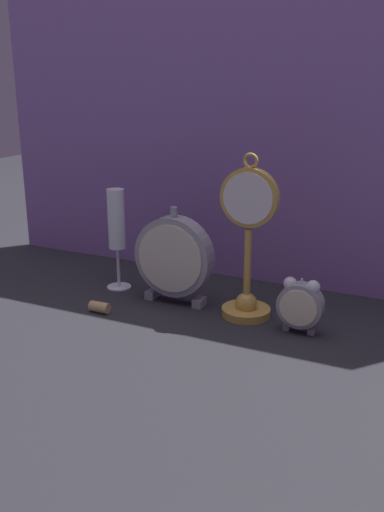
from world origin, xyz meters
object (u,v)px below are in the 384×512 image
Objects in this scene: alarm_clock_twin_bell at (300,303)px; mantel_clock_silver at (174,257)px; wine_cork at (100,307)px; champagne_flute at (117,227)px; pocket_watch_on_stand at (248,251)px.

alarm_clock_twin_bell is 0.28m from mantel_clock_silver.
alarm_clock_twin_bell is at bearing -6.83° from mantel_clock_silver.
mantel_clock_silver reaches higher than wine_cork.
champagne_flute is at bearing 106.78° from wine_cork.
pocket_watch_on_stand is 0.32m from champagne_flute.
mantel_clock_silver reaches higher than alarm_clock_twin_bell.
champagne_flute reaches higher than wine_cork.
wine_cork is (-0.11, -0.11, -0.09)m from mantel_clock_silver.
wine_cork is at bearing -134.84° from mantel_clock_silver.
pocket_watch_on_stand is 7.73× the size of wine_cork.
mantel_clock_silver is at bearing 173.17° from alarm_clock_twin_bell.
wine_cork is at bearing -73.22° from champagne_flute.
alarm_clock_twin_bell is 2.54× the size of wine_cork.
pocket_watch_on_stand reaches higher than mantel_clock_silver.
alarm_clock_twin_bell is 0.45m from champagne_flute.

